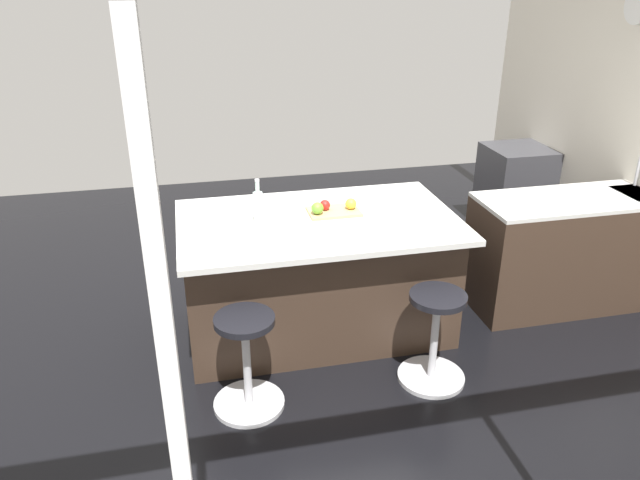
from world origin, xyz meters
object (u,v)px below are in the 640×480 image
object	(u,v)px
kitchen_island	(317,274)
apple_green	(317,208)
stool_by_window	(434,340)
apple_red	(325,205)
stool_middle	(247,365)
oven_range	(514,190)
apple_yellow	(351,204)
cutting_board	(334,212)
water_bottle	(258,206)

from	to	relation	value
kitchen_island	apple_green	world-z (taller)	apple_green
stool_by_window	apple_red	world-z (taller)	apple_red
stool_by_window	stool_middle	bearing A→B (deg)	0.00
oven_range	apple_yellow	distance (m)	2.55
oven_range	stool_middle	world-z (taller)	oven_range
apple_yellow	stool_by_window	bearing A→B (deg)	113.62
cutting_board	water_bottle	bearing A→B (deg)	7.50
stool_by_window	apple_red	size ratio (longest dim) A/B	8.63
oven_range	apple_yellow	bearing A→B (deg)	33.01
apple_green	stool_by_window	bearing A→B (deg)	128.32
oven_range	apple_red	size ratio (longest dim) A/B	11.74
kitchen_island	stool_middle	world-z (taller)	kitchen_island
stool_middle	apple_green	size ratio (longest dim) A/B	7.50
stool_middle	oven_range	bearing A→B (deg)	-143.78
stool_middle	apple_yellow	distance (m)	1.35
stool_middle	water_bottle	size ratio (longest dim) A/B	2.04
stool_by_window	cutting_board	xyz separation A→B (m)	(0.47, -0.80, 0.62)
kitchen_island	apple_green	size ratio (longest dim) A/B	22.50
kitchen_island	cutting_board	bearing A→B (deg)	-164.00
stool_by_window	apple_red	xyz separation A→B (m)	(0.53, -0.82, 0.67)
stool_by_window	apple_yellow	world-z (taller)	apple_yellow
cutting_board	apple_red	size ratio (longest dim) A/B	4.87
oven_range	apple_yellow	xyz separation A→B (m)	(2.09, 1.36, 0.54)
kitchen_island	water_bottle	size ratio (longest dim) A/B	6.12
apple_green	apple_yellow	bearing A→B (deg)	-170.75
cutting_board	apple_yellow	distance (m)	0.13
water_bottle	apple_red	bearing A→B (deg)	-169.27
water_bottle	stool_middle	bearing A→B (deg)	75.12
apple_yellow	apple_green	world-z (taller)	apple_green
kitchen_island	apple_yellow	xyz separation A→B (m)	(-0.25, -0.04, 0.51)
stool_by_window	cutting_board	size ratio (longest dim) A/B	1.77
stool_middle	stool_by_window	bearing A→B (deg)	180.00
oven_range	apple_green	bearing A→B (deg)	30.87
stool_middle	cutting_board	xyz separation A→B (m)	(-0.73, -0.80, 0.62)
stool_by_window	apple_green	bearing A→B (deg)	-51.68
kitchen_island	water_bottle	xyz separation A→B (m)	(0.41, 0.03, 0.57)
stool_middle	apple_green	bearing A→B (deg)	-128.57
stool_by_window	apple_yellow	xyz separation A→B (m)	(0.35, -0.80, 0.67)
oven_range	cutting_board	bearing A→B (deg)	31.50
oven_range	cutting_board	world-z (taller)	cutting_board
stool_by_window	apple_green	distance (m)	1.18
kitchen_island	stool_middle	xyz separation A→B (m)	(0.60, 0.76, -0.16)
kitchen_island	apple_yellow	size ratio (longest dim) A/B	24.33
water_bottle	cutting_board	bearing A→B (deg)	-172.50
oven_range	stool_by_window	size ratio (longest dim) A/B	1.36
kitchen_island	apple_red	distance (m)	0.52
cutting_board	water_bottle	size ratio (longest dim) A/B	1.15
apple_green	cutting_board	bearing A→B (deg)	-161.51
kitchen_island	water_bottle	world-z (taller)	water_bottle
stool_middle	apple_green	xyz separation A→B (m)	(-0.60, -0.76, 0.67)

